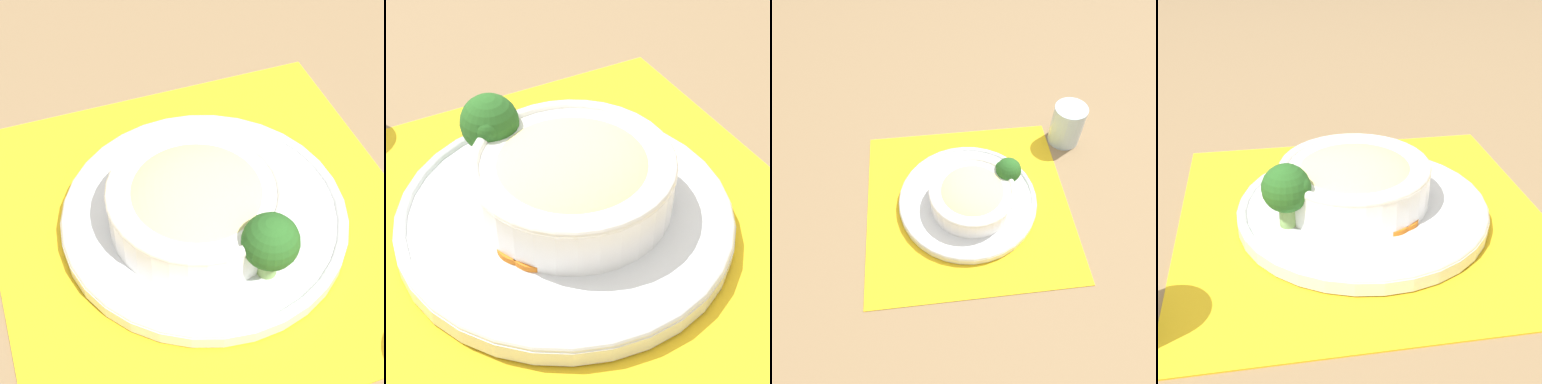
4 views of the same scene
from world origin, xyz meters
The scene contains 7 objects.
ground_plane centered at (0.00, 0.00, 0.00)m, with size 4.00×4.00×0.00m, color #8C704C.
placemat centered at (0.00, 0.00, 0.00)m, with size 0.47×0.47×0.00m.
plate centered at (0.00, 0.00, 0.02)m, with size 0.31×0.31×0.02m.
bowl centered at (0.01, -0.01, 0.05)m, with size 0.19×0.19×0.06m.
broccoli_floret centered at (0.09, 0.04, 0.07)m, with size 0.06×0.06×0.08m.
carrot_slice_near centered at (-0.03, 0.05, 0.02)m, with size 0.04×0.04×0.01m.
carrot_slice_middle centered at (-0.04, 0.04, 0.02)m, with size 0.04×0.04×0.01m.
Camera 4 is at (0.09, 0.57, 0.36)m, focal length 50.00 mm.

